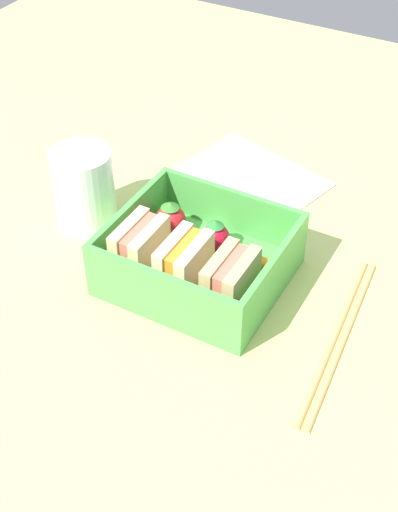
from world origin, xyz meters
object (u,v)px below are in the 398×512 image
strawberry_far_left (217,237)px  sandwich_center (140,249)px  sandwich_center_left (184,265)px  drinking_glass (84,188)px  folded_napkin (251,177)px  sandwich_left (230,282)px  carrot_stick_far_left (256,260)px  chopstick_pair (339,336)px  strawberry_left (170,219)px

strawberry_far_left → sandwich_center: bearing=50.9°
sandwich_center_left → sandwich_center: size_ratio=1.00×
strawberry_far_left → drinking_glass: (14.69, 1.19, 1.45)cm
sandwich_center_left → drinking_glass: bearing=-18.5°
sandwich_center → folded_napkin: (-1.95, -20.10, -3.59)cm
sandwich_left → folded_napkin: size_ratio=0.36×
carrot_stick_far_left → folded_napkin: 16.06cm
sandwich_left → chopstick_pair: (-9.93, -1.74, -3.44)cm
sandwich_center → chopstick_pair: (-19.31, -1.74, -3.44)cm
sandwich_center → chopstick_pair: bearing=-174.9°
sandwich_center_left → folded_napkin: size_ratio=0.36×
drinking_glass → sandwich_center: bearing=153.7°
chopstick_pair → strawberry_left: bearing=-12.6°
sandwich_center → strawberry_far_left: bearing=-129.1°
strawberry_far_left → chopstick_pair: bearing=163.4°
chopstick_pair → carrot_stick_far_left: bearing=-22.2°
sandwich_center_left → sandwich_center: same height
drinking_glass → strawberry_left: bearing=-172.1°
carrot_stick_far_left → folded_napkin: (7.26, -14.24, -1.59)cm
sandwich_center_left → chopstick_pair: size_ratio=0.26×
strawberry_far_left → chopstick_pair: strawberry_far_left is taller
sandwich_center → carrot_stick_far_left: sandwich_center is taller
sandwich_center_left → strawberry_left: bearing=-50.4°
sandwich_center_left → sandwich_left: bearing=180.0°
drinking_glass → folded_napkin: bearing=-127.6°
folded_napkin → strawberry_far_left: bearing=101.8°
chopstick_pair → strawberry_far_left: bearing=-16.6°
drinking_glass → strawberry_far_left: bearing=-175.4°
carrot_stick_far_left → strawberry_far_left: (4.32, -0.17, 0.97)cm
strawberry_left → folded_napkin: bearing=-99.5°
sandwich_left → carrot_stick_far_left: bearing=-88.4°
strawberry_left → chopstick_pair: bearing=167.4°
sandwich_left → chopstick_pair: bearing=-170.1°
sandwich_center_left → strawberry_far_left: bearing=-92.0°
strawberry_far_left → strawberry_left: 5.29cm
sandwich_left → carrot_stick_far_left: size_ratio=1.57×
sandwich_center → carrot_stick_far_left: (-9.22, -5.86, -2.01)cm
sandwich_left → folded_napkin: bearing=-69.7°
carrot_stick_far_left → strawberry_left: 9.67cm
strawberry_far_left → chopstick_pair: 15.22cm
carrot_stick_far_left → chopstick_pair: carrot_stick_far_left is taller
sandwich_center_left → strawberry_far_left: sandwich_center_left is taller
strawberry_far_left → carrot_stick_far_left: bearing=177.8°
sandwich_center_left → drinking_glass: 15.27cm
carrot_stick_far_left → strawberry_left: size_ratio=0.96×
strawberry_left → chopstick_pair: strawberry_left is taller
strawberry_left → sandwich_center_left: bearing=129.6°
sandwich_center_left → carrot_stick_far_left: size_ratio=1.57×
sandwich_left → sandwich_center_left: 4.69cm
strawberry_far_left → strawberry_left: size_ratio=0.93×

